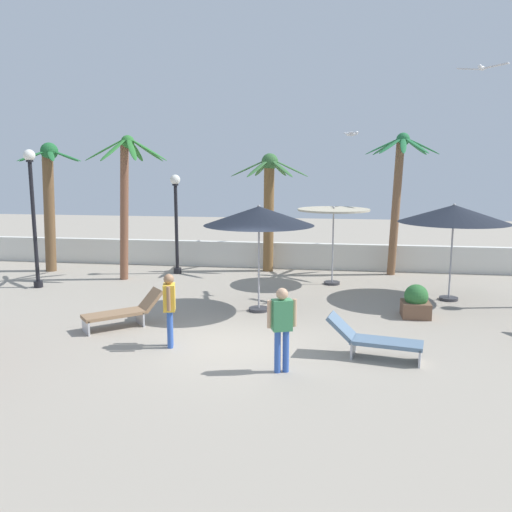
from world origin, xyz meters
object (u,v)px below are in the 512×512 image
Objects in this scene: guest_1 at (282,322)px; seagull_0 at (352,133)px; palm_tree_1 at (269,198)px; palm_tree_3 at (126,188)px; planter at (416,302)px; patio_umbrella_1 at (334,215)px; palm_tree_2 at (49,192)px; lamp_post_0 at (176,214)px; patio_umbrella_0 at (454,214)px; patio_umbrella_2 at (259,216)px; seagull_1 at (482,68)px; lounge_chair_2 at (124,311)px; palm_tree_0 at (398,185)px; guest_0 at (169,303)px; lamp_post_1 at (33,206)px; lounge_chair_1 at (374,339)px.

seagull_0 is (1.33, 6.37, 3.76)m from guest_1.
palm_tree_3 is at bearing -154.25° from palm_tree_1.
guest_1 is at bearing -126.00° from planter.
patio_umbrella_1 is 10.18m from palm_tree_2.
lamp_post_0 is 3.06× the size of seagull_0.
patio_umbrella_2 is at bearing -159.56° from patio_umbrella_0.
seagull_1 is at bearing -4.49° from seagull_0.
palm_tree_3 is 2.70× the size of lounge_chair_2.
lamp_post_0 is (4.62, 0.24, -0.76)m from palm_tree_2.
palm_tree_0 reaches higher than palm_tree_1.
palm_tree_3 is at bearing -166.50° from palm_tree_0.
palm_tree_2 is at bearing 170.79° from seagull_1.
seagull_1 reaches higher than palm_tree_0.
guest_0 is 6.35m from planter.
seagull_0 is at bearing 37.77° from lounge_chair_2.
palm_tree_3 reaches higher than lamp_post_1.
seagull_0 reaches higher than palm_tree_1.
guest_1 is at bearing -81.39° from palm_tree_1.
patio_umbrella_2 is 4.53m from guest_1.
palm_tree_1 is 4.71m from seagull_0.
guest_1 is (-1.75, -1.01, 0.58)m from lounge_chair_1.
palm_tree_1 is at bearing 28.45° from lamp_post_1.
planter is (3.02, 4.15, -0.59)m from guest_1.
palm_tree_3 reaches higher than guest_0.
palm_tree_3 is (-4.94, 3.26, 0.57)m from patio_umbrella_2.
lamp_post_0 is (-3.61, 4.48, -0.40)m from patio_umbrella_2.
lamp_post_0 reaches higher than patio_umbrella_2.
palm_tree_3 reaches higher than lounge_chair_2.
lounge_chair_1 is at bearing -48.32° from patio_umbrella_2.
patio_umbrella_0 is at bearing -7.28° from palm_tree_3.
guest_1 is at bearing -107.73° from palm_tree_0.
guest_0 is at bearing -74.14° from lamp_post_0.
guest_0 is 1.87× the size of planter.
guest_0 is (6.77, -7.32, -1.93)m from palm_tree_2.
patio_umbrella_1 is 2.83m from seagull_0.
palm_tree_0 is 10.40m from guest_0.
palm_tree_3 is 4.04× the size of seagull_1.
lounge_chair_1 is 8.42m from seagull_1.
seagull_1 is (3.38, -0.26, 1.67)m from seagull_0.
seagull_1 is at bearing 23.98° from lounge_chair_2.
guest_1 is 1.40× the size of seagull_0.
patio_umbrella_0 is 0.72× the size of palm_tree_1.
lamp_post_1 reaches higher than patio_umbrella_2.
palm_tree_1 is 7.91m from palm_tree_2.
seagull_1 is (0.48, 0.01, 3.93)m from patio_umbrella_0.
lounge_chair_1 is at bearing -69.51° from palm_tree_1.
patio_umbrella_0 is 3.61× the size of planter.
lamp_post_0 is at bearing 130.05° from lounge_chair_1.
seagull_1 is (10.68, -1.29, 3.30)m from palm_tree_3.
palm_tree_3 is 10.39m from lounge_chair_1.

